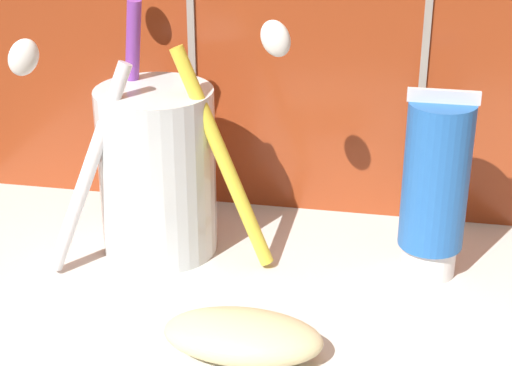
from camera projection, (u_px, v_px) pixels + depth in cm
name	position (u px, v px, depth cm)	size (l,w,h in cm)	color
sink_counter	(374.00, 361.00, 47.95)	(63.78, 33.65, 2.00)	silver
toothbrush_cup	(157.00, 167.00, 55.36)	(16.62, 10.93, 18.89)	silver
toothpaste_tube	(435.00, 187.00, 52.39)	(4.25, 4.04, 12.27)	white
soap_bar	(243.00, 336.00, 46.40)	(8.83, 4.55, 2.37)	beige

